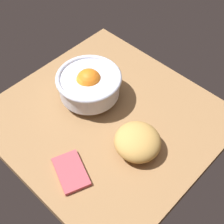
{
  "coord_description": "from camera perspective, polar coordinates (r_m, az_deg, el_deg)",
  "views": [
    {
      "loc": [
        -46.67,
        46.47,
        84.19
      ],
      "look_at": [
        -2.44,
        0.22,
        5.0
      ],
      "focal_mm": 52.03,
      "sensor_mm": 36.0,
      "label": 1
    }
  ],
  "objects": [
    {
      "name": "fruit_bowl",
      "position": [
        1.07,
        -4.08,
        5.05
      ],
      "size": [
        21.69,
        21.69,
        12.26
      ],
      "color": "silver",
      "rests_on": "ground"
    },
    {
      "name": "napkin_folded",
      "position": [
        0.96,
        -7.23,
        -10.38
      ],
      "size": [
        14.43,
        11.83,
        1.31
      ],
      "primitive_type": "cube",
      "rotation": [
        0.0,
        0.0,
        -0.38
      ],
      "color": "#B94853",
      "rests_on": "ground"
    },
    {
      "name": "ground_plane",
      "position": [
        1.08,
        -0.86,
        -1.4
      ],
      "size": [
        68.66,
        65.92,
        3.0
      ],
      "primitive_type": "cube",
      "color": "olive"
    },
    {
      "name": "bread_loaf",
      "position": [
        0.97,
        4.51,
        -5.22
      ],
      "size": [
        18.24,
        18.08,
        8.05
      ],
      "primitive_type": "ellipsoid",
      "rotation": [
        0.0,
        0.0,
        2.79
      ],
      "color": "tan",
      "rests_on": "ground"
    }
  ]
}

